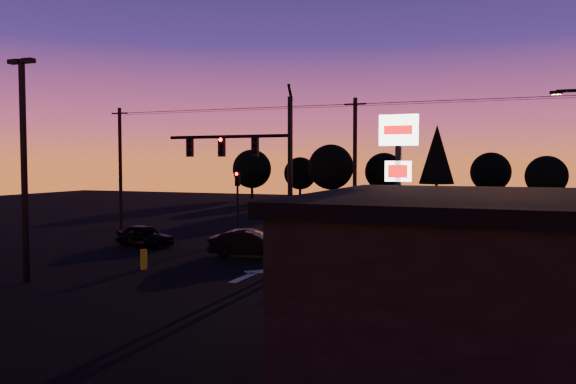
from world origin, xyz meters
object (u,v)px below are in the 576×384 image
secondary_signal (237,195)px  car_mid (250,243)px  traffic_signal_mast (259,163)px  suv_parked (474,311)px  pylon_sign (398,163)px  bollard (144,259)px  car_left (145,236)px  parking_lot_light (24,154)px

secondary_signal → car_mid: size_ratio=1.02×
traffic_signal_mast → secondary_signal: 9.19m
suv_parked → pylon_sign: bearing=101.0°
pylon_sign → bollard: (-11.64, -0.43, -4.45)m
car_left → suv_parked: bearing=-108.5°
car_left → bollard: bearing=-133.5°
pylon_sign → car_mid: bearing=152.1°
parking_lot_light → car_mid: 11.74m
secondary_signal → pylon_sign: size_ratio=0.64×
secondary_signal → bollard: size_ratio=4.71×
bollard → car_left: (-4.21, 5.93, 0.18)m
suv_parked → parking_lot_light: bearing=157.7°
traffic_signal_mast → suv_parked: bearing=-37.3°
pylon_sign → suv_parked: 7.48m
secondary_signal → suv_parked: (15.16, -15.31, -2.15)m
bollard → car_left: bearing=125.4°
traffic_signal_mast → pylon_sign: traffic_signal_mast is taller
pylon_sign → traffic_signal_mast: bearing=160.6°
secondary_signal → suv_parked: 21.65m
secondary_signal → pylon_sign: (12.00, -9.99, 2.05)m
traffic_signal_mast → pylon_sign: 7.52m
pylon_sign → bollard: 12.47m
parking_lot_light → car_left: parking_lot_light is taller
bollard → car_mid: car_mid is taller
secondary_signal → car_left: (-3.85, -4.48, -2.22)m
car_left → parking_lot_light: bearing=-161.2°
secondary_signal → parking_lot_light: size_ratio=0.48×
car_left → suv_parked: size_ratio=0.73×
secondary_signal → car_mid: 6.82m
secondary_signal → car_mid: secondary_signal is taller
secondary_signal → parking_lot_light: bearing=-99.8°
parking_lot_light → pylon_sign: (14.50, 4.50, -0.36)m
secondary_signal → car_mid: bearing=-57.6°
traffic_signal_mast → parking_lot_light: size_ratio=0.94×
suv_parked → car_mid: bearing=120.2°
traffic_signal_mast → suv_parked: size_ratio=1.67×
traffic_signal_mast → suv_parked: (10.26, -7.82, -4.22)m
car_mid → suv_parked: 15.29m
suv_parked → traffic_signal_mast: bearing=123.0°
parking_lot_light → suv_parked: (17.66, -0.83, -4.55)m
parking_lot_light → car_mid: parking_lot_light is taller
pylon_sign → car_left: 17.31m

